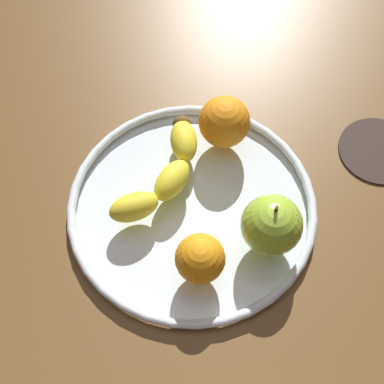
{
  "coord_description": "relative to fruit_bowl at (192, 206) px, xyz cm",
  "views": [
    {
      "loc": [
        -24.79,
        -22.9,
        64.85
      ],
      "look_at": [
        0.0,
        0.0,
        4.8
      ],
      "focal_mm": 50.81,
      "sensor_mm": 36.0,
      "label": 1
    }
  ],
  "objects": [
    {
      "name": "banana",
      "position": [
        0.22,
        5.09,
        2.71
      ],
      "size": [
        19.07,
        9.38,
        3.66
      ],
      "rotation": [
        0.0,
        0.0,
        0.19
      ],
      "color": "yellow",
      "rests_on": "fruit_bowl"
    },
    {
      "name": "apple",
      "position": [
        2.85,
        -10.51,
        4.7
      ],
      "size": [
        7.62,
        7.62,
        8.42
      ],
      "color": "#95BD33",
      "rests_on": "fruit_bowl"
    },
    {
      "name": "ground_plane",
      "position": [
        0.0,
        0.0,
        -2.92
      ],
      "size": [
        123.85,
        123.85,
        4.0
      ],
      "primitive_type": "cube",
      "color": "brown"
    },
    {
      "name": "fruit_bowl",
      "position": [
        0.0,
        0.0,
        0.0
      ],
      "size": [
        33.18,
        33.18,
        1.8
      ],
      "color": "silver",
      "rests_on": "ground_plane"
    },
    {
      "name": "orange_center",
      "position": [
        -6.03,
        -6.88,
        3.94
      ],
      "size": [
        6.11,
        6.11,
        6.11
      ],
      "primitive_type": "sphere",
      "color": "orange",
      "rests_on": "fruit_bowl"
    },
    {
      "name": "orange_front_left",
      "position": [
        10.78,
        3.99,
        4.44
      ],
      "size": [
        7.11,
        7.11,
        7.11
      ],
      "primitive_type": "sphere",
      "color": "orange",
      "rests_on": "fruit_bowl"
    },
    {
      "name": "ambient_coaster",
      "position": [
        25.01,
        -13.2,
        -0.62
      ],
      "size": [
        11.4,
        11.4,
        0.6
      ],
      "primitive_type": "cylinder",
      "color": "#2E221C",
      "rests_on": "ground_plane"
    }
  ]
}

